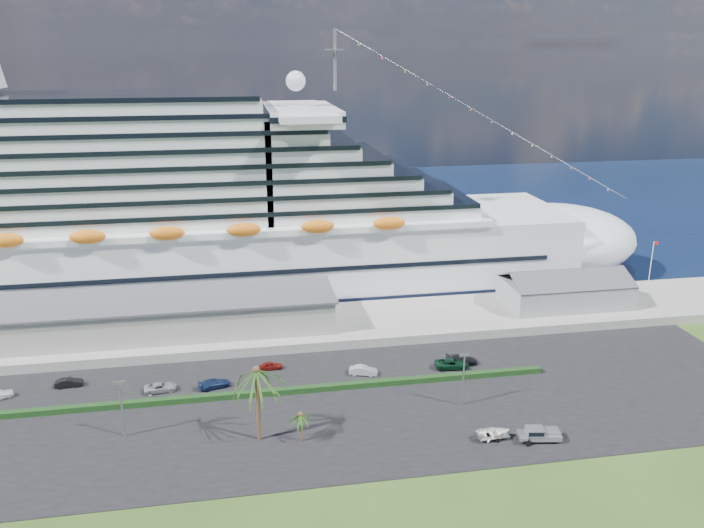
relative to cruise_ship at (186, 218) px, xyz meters
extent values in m
plane|color=#2E4918|center=(21.53, -64.00, -16.69)|extent=(420.00, 420.00, 0.00)
cube|color=black|center=(21.53, -53.00, -16.63)|extent=(140.00, 38.00, 0.12)
cube|color=gray|center=(21.53, -24.00, -15.79)|extent=(240.00, 20.00, 1.80)
cube|color=black|center=(21.53, 66.00, -16.68)|extent=(420.00, 160.00, 0.02)
cube|color=silver|center=(1.53, 0.00, -8.69)|extent=(160.00, 30.00, 16.00)
ellipsoid|color=silver|center=(81.53, 0.00, -8.69)|extent=(40.00, 30.00, 16.00)
cube|color=black|center=(1.53, 0.00, -15.49)|extent=(164.00, 30.60, 2.40)
cube|color=silver|center=(-10.47, 0.00, 12.91)|extent=(128.00, 26.00, 24.80)
cube|color=silver|center=(24.33, 0.00, 20.71)|extent=(14.00, 38.00, 3.20)
cylinder|color=gray|center=(31.53, 0.00, 31.31)|extent=(0.70, 0.70, 12.00)
ellipsoid|color=orange|center=(-2.47, -15.80, 1.11)|extent=(90.00, 2.40, 2.60)
ellipsoid|color=orange|center=(-2.47, 15.80, 1.11)|extent=(90.00, 2.40, 2.60)
cube|color=black|center=(1.53, 0.00, -7.89)|extent=(144.00, 30.40, 0.90)
cube|color=gray|center=(-3.47, -24.00, -11.89)|extent=(60.00, 14.00, 6.00)
cube|color=#4C4C54|center=(-3.47, -24.00, -8.79)|extent=(61.00, 15.00, 0.40)
cube|color=gray|center=(73.53, -24.00, -12.49)|extent=(24.00, 12.00, 4.80)
cube|color=#4C4C54|center=(73.53, -27.00, -8.89)|extent=(24.00, 6.31, 2.74)
cube|color=#4C4C54|center=(73.53, -21.00, -8.89)|extent=(24.00, 6.31, 2.74)
cylinder|color=silver|center=(91.53, -24.00, -8.89)|extent=(0.16, 0.16, 12.00)
cube|color=red|center=(92.03, -24.00, -3.29)|extent=(1.00, 0.04, 0.70)
cube|color=black|center=(13.53, -48.00, -16.12)|extent=(88.00, 1.10, 0.90)
cylinder|color=gray|center=(-6.47, -56.00, -12.57)|extent=(0.24, 0.24, 8.00)
cube|color=gray|center=(-6.47, -56.00, -8.47)|extent=(1.60, 0.35, 0.35)
cylinder|color=gray|center=(41.53, -56.00, -12.57)|extent=(0.24, 0.24, 8.00)
cube|color=gray|center=(41.53, -56.00, -8.47)|extent=(1.60, 0.35, 0.35)
cylinder|color=#47301E|center=(11.53, -60.00, -11.44)|extent=(0.54, 0.54, 10.50)
sphere|color=#47301E|center=(11.53, -60.00, -6.19)|extent=(0.98, 0.98, 0.98)
cylinder|color=#47301E|center=(17.03, -61.50, -14.59)|extent=(0.35, 0.35, 4.20)
sphere|color=#47301E|center=(17.03, -61.50, -12.49)|extent=(0.73, 0.73, 0.73)
imported|color=black|center=(-16.88, -39.76, -15.88)|extent=(4.28, 1.73, 1.38)
imported|color=#A5A6AE|center=(-2.74, -43.85, -15.90)|extent=(5.12, 2.88, 1.35)
imported|color=navy|center=(5.38, -44.12, -15.86)|extent=(5.29, 3.23, 1.43)
imported|color=maroon|center=(14.46, -39.26, -15.94)|extent=(3.79, 1.62, 1.28)
imported|color=silver|center=(29.00, -43.86, -15.83)|extent=(4.78, 2.82, 1.49)
imported|color=#0C321D|center=(43.82, -44.14, -15.79)|extent=(5.86, 3.17, 1.56)
imported|color=black|center=(45.94, -42.76, -15.80)|extent=(5.69, 3.40, 1.54)
cylinder|color=black|center=(46.59, -68.05, -16.16)|extent=(0.87, 0.43, 0.83)
cylinder|color=black|center=(46.59, -66.08, -16.16)|extent=(0.87, 0.43, 0.83)
cylinder|color=black|center=(50.22, -68.05, -16.16)|extent=(0.87, 0.43, 0.83)
cylinder|color=black|center=(50.22, -66.08, -16.16)|extent=(0.87, 0.43, 0.83)
cube|color=#9FA1A6|center=(48.56, -67.07, -15.80)|extent=(5.87, 2.99, 0.73)
cube|color=#9FA1A6|center=(50.07, -67.07, -15.38)|extent=(2.80, 2.41, 0.57)
cube|color=#9FA1A6|center=(47.84, -67.07, -15.07)|extent=(2.58, 2.33, 0.99)
cube|color=black|center=(47.84, -67.07, -14.97)|extent=(2.39, 2.34, 0.57)
cube|color=#9FA1A6|center=(46.18, -67.07, -15.59)|extent=(1.25, 2.10, 0.36)
cube|color=gray|center=(42.59, -65.69, -16.06)|extent=(4.43, 1.90, 0.11)
cylinder|color=gray|center=(40.62, -65.69, -16.06)|extent=(2.07, 0.22, 0.08)
cylinder|color=black|center=(42.97, -66.53, -16.27)|extent=(0.61, 0.25, 0.60)
cylinder|color=black|center=(42.97, -64.84, -16.27)|extent=(0.61, 0.25, 0.60)
imported|color=white|center=(42.59, -65.69, -15.51)|extent=(4.99, 3.73, 0.99)
camera|label=1|loc=(9.58, -141.92, 34.22)|focal=35.00mm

